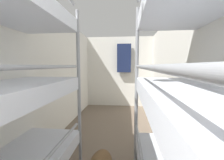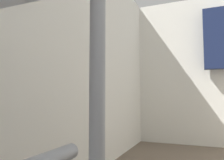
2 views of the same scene
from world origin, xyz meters
TOP-DOWN VIEW (x-y plane):
  - wall_left at (-1.11, 2.75)m, footprint 0.06×5.63m
  - wall_back at (0.00, 5.54)m, footprint 2.27×0.06m
  - hanging_coat at (0.15, 5.39)m, footprint 0.44×0.12m

SIDE VIEW (x-z plane):
  - wall_left at x=-1.11m, z-range 0.00..2.29m
  - wall_back at x=0.00m, z-range 0.00..2.29m
  - hanging_coat at x=0.15m, z-range 1.14..2.04m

